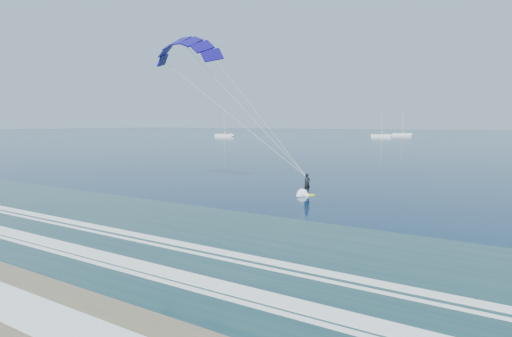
{
  "coord_description": "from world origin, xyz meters",
  "views": [
    {
      "loc": [
        29.01,
        -9.02,
        6.88
      ],
      "look_at": [
        6.25,
        24.7,
        2.77
      ],
      "focal_mm": 32.0,
      "sensor_mm": 36.0,
      "label": 1
    }
  ],
  "objects": [
    {
      "name": "sailboat_0",
      "position": [
        -110.2,
        169.15,
        0.69
      ],
      "size": [
        10.15,
        2.4,
        13.61
      ],
      "color": "white",
      "rests_on": "ground"
    },
    {
      "name": "sailboat_1",
      "position": [
        -43.74,
        206.69,
        0.69
      ],
      "size": [
        9.4,
        2.4,
        12.81
      ],
      "color": "white",
      "rests_on": "ground"
    },
    {
      "name": "sailboat_2",
      "position": [
        -41.91,
        234.15,
        0.69
      ],
      "size": [
        9.52,
        2.4,
        12.72
      ],
      "color": "white",
      "rests_on": "ground"
    },
    {
      "name": "kitesurfer_rig",
      "position": [
        3.76,
        26.07,
        8.26
      ],
      "size": [
        16.0,
        8.56,
        16.0
      ],
      "color": "yellow",
      "rests_on": "ground"
    }
  ]
}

